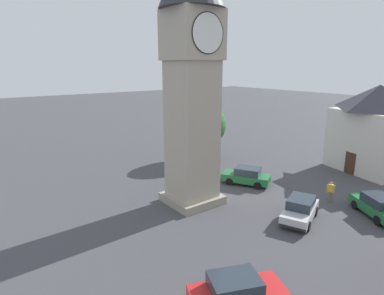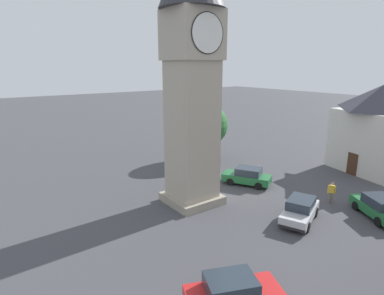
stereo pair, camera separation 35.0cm
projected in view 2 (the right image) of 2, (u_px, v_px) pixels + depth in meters
name	position (u px, v px, depth m)	size (l,w,h in m)	color
ground_plane	(192.00, 202.00, 24.46)	(200.00, 200.00, 0.00)	#424247
clock_tower	(192.00, 48.00, 21.65)	(4.50, 4.50, 19.37)	gray
car_blue_kerb	(247.00, 176.00, 27.82)	(3.52, 4.42, 1.53)	#236B38
car_silver_kerb	(300.00, 210.00, 21.31)	(4.46, 3.14, 1.53)	silver
car_red_corner	(233.00, 293.00, 13.53)	(4.46, 3.13, 1.53)	red
car_white_side	(379.00, 207.00, 21.73)	(3.52, 4.42, 1.53)	#236B38
pedestrian	(332.00, 190.00, 24.00)	(0.38, 0.48, 1.69)	#706656
tree	(207.00, 125.00, 34.50)	(4.51, 4.51, 6.12)	brown
building_shop_left	(377.00, 129.00, 30.49)	(7.14, 8.33, 8.37)	beige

